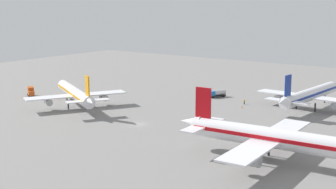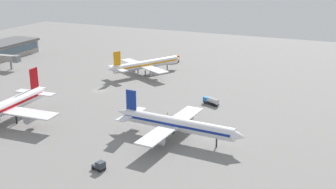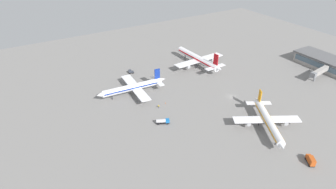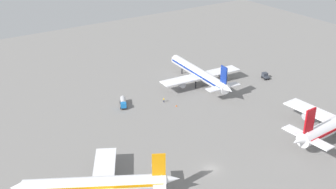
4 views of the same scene
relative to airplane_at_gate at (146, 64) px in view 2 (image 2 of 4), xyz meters
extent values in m
plane|color=gray|center=(29.87, -5.28, -4.34)|extent=(288.00, 288.00, 0.00)
cylinder|color=white|center=(-0.38, 0.21, 0.00)|extent=(30.46, 19.26, 3.62)
cone|color=white|center=(-15.67, 8.80, 0.00)|extent=(4.84, 4.77, 3.44)
cone|color=white|center=(14.91, -8.37, 0.54)|extent=(5.36, 4.74, 2.89)
cube|color=orange|center=(-0.38, 0.21, 0.27)|extent=(29.34, 18.68, 0.65)
cube|color=white|center=(1.05, -0.59, -0.36)|extent=(19.89, 29.83, 0.33)
cylinder|color=#A5A8AD|center=(-3.23, -8.22, -1.63)|extent=(4.70, 3.83, 1.99)
cylinder|color=#A5A8AD|center=(5.34, 7.04, -1.63)|extent=(4.70, 3.83, 1.99)
cube|color=white|center=(12.53, -7.03, 0.36)|extent=(8.69, 12.34, 0.26)
cube|color=orange|center=(12.53, -7.03, 4.71)|extent=(2.94, 1.89, 5.79)
cylinder|color=black|center=(-10.42, 5.85, -3.07)|extent=(0.43, 0.43, 2.53)
cylinder|color=black|center=(0.50, -3.60, -3.07)|extent=(0.43, 0.43, 2.53)
cylinder|color=black|center=(3.33, 1.45, -3.07)|extent=(0.43, 0.43, 2.53)
cone|color=white|center=(52.46, -14.19, 1.43)|extent=(5.51, 3.68, 3.42)
cube|color=white|center=(71.20, -13.25, 0.36)|extent=(8.06, 37.17, 0.38)
cylinder|color=#A5A8AD|center=(70.68, -2.93, -1.14)|extent=(5.16, 2.60, 2.35)
cube|color=white|center=(55.68, -14.03, 1.21)|extent=(4.22, 14.92, 0.31)
cube|color=red|center=(55.68, -14.03, 6.34)|extent=(3.75, 0.65, 6.84)
cylinder|color=black|center=(69.87, -9.90, -2.85)|extent=(0.51, 0.51, 2.99)
cylinder|color=white|center=(60.38, 40.61, 0.16)|extent=(6.06, 34.31, 3.75)
cone|color=white|center=(61.62, 58.76, 0.16)|extent=(3.81, 3.99, 3.57)
cone|color=white|center=(59.15, 22.46, 0.73)|extent=(3.31, 4.89, 3.00)
cube|color=navy|center=(60.38, 40.61, 0.45)|extent=(6.04, 32.95, 0.68)
cube|color=white|center=(60.27, 38.90, -0.21)|extent=(32.72, 7.64, 0.34)
cylinder|color=#A5A8AD|center=(51.21, 39.52, -1.53)|extent=(2.36, 4.57, 2.07)
cylinder|color=#A5A8AD|center=(69.33, 38.29, -1.53)|extent=(2.36, 4.57, 2.07)
cube|color=white|center=(59.34, 25.28, 0.54)|extent=(13.15, 3.93, 0.27)
cube|color=navy|center=(59.34, 25.28, 5.05)|extent=(0.63, 3.30, 6.01)
cylinder|color=black|center=(61.19, 52.53, -3.03)|extent=(0.45, 0.45, 2.63)
cylinder|color=black|center=(57.20, 38.09, -3.03)|extent=(0.45, 0.45, 2.63)
cylinder|color=black|center=(63.20, 37.68, -3.03)|extent=(0.45, 0.45, 2.63)
cube|color=black|center=(-25.13, 2.79, -3.79)|extent=(5.72, 4.68, 0.30)
cube|color=#BF4C19|center=(-23.55, 1.74, -2.84)|extent=(2.55, 2.58, 1.60)
cube|color=#3F596B|center=(-22.87, 1.29, -2.52)|extent=(0.95, 1.37, 0.90)
cube|color=#BF4C19|center=(-25.88, 3.29, -2.34)|extent=(4.22, 3.68, 2.60)
cylinder|color=black|center=(-22.97, 2.50, -3.94)|extent=(0.83, 0.69, 0.80)
cylinder|color=black|center=(-24.02, 0.92, -3.94)|extent=(0.83, 0.69, 0.80)
cylinder|color=black|center=(-26.24, 4.67, -3.94)|extent=(0.83, 0.69, 0.80)
cylinder|color=black|center=(-27.29, 3.08, -3.94)|extent=(0.83, 0.69, 0.80)
cube|color=black|center=(85.32, 30.19, -3.79)|extent=(2.61, 3.56, 0.30)
cube|color=#333842|center=(85.49, 30.87, -2.84)|extent=(2.28, 2.20, 1.60)
cube|color=#3F596B|center=(85.69, 31.65, -2.52)|extent=(1.57, 0.46, 0.90)
cube|color=#333842|center=(85.11, 29.31, -3.39)|extent=(2.18, 1.82, 0.50)
cylinder|color=black|center=(84.67, 31.50, -3.94)|extent=(0.48, 0.85, 0.80)
cylinder|color=black|center=(86.51, 31.05, -3.94)|extent=(0.48, 0.85, 0.80)
cylinder|color=black|center=(84.13, 29.33, -3.94)|extent=(0.48, 0.85, 0.80)
cylinder|color=black|center=(85.98, 28.87, -3.94)|extent=(0.48, 0.85, 0.80)
cube|color=black|center=(27.92, 39.90, -3.79)|extent=(4.41, 6.51, 0.30)
cube|color=#1966B2|center=(26.95, 37.87, -2.84)|extent=(2.49, 2.44, 1.60)
cube|color=#3F596B|center=(26.61, 37.14, -2.52)|extent=(1.48, 0.76, 0.90)
cylinder|color=#B7B7BC|center=(28.30, 40.71, -2.74)|extent=(3.55, 4.84, 1.80)
cylinder|color=black|center=(27.83, 37.50, -3.94)|extent=(0.61, 0.85, 0.80)
cylinder|color=black|center=(26.11, 38.31, -3.94)|extent=(0.61, 0.85, 0.80)
cylinder|color=black|center=(29.72, 41.49, -3.94)|extent=(0.61, 0.85, 0.80)
cylinder|color=black|center=(28.00, 42.30, -3.94)|extent=(0.61, 0.85, 0.80)
cylinder|color=#1E2338|center=(41.03, 34.79, -3.92)|extent=(0.44, 0.44, 0.85)
cylinder|color=yellow|center=(41.03, 34.79, -3.19)|extent=(0.52, 0.52, 0.60)
sphere|color=tan|center=(41.03, 34.79, -2.78)|extent=(0.22, 0.22, 0.22)
cylinder|color=yellow|center=(41.15, 34.99, -3.19)|extent=(0.10, 0.10, 0.54)
cylinder|color=yellow|center=(40.90, 34.58, -3.19)|extent=(0.10, 0.10, 0.54)
cube|color=#9E9993|center=(18.67, -66.14, 0.86)|extent=(4.57, 15.64, 2.80)
cylinder|color=slate|center=(17.97, -60.79, -2.44)|extent=(0.90, 0.90, 3.80)
cube|color=slate|center=(17.54, -57.50, 0.86)|extent=(3.40, 2.78, 3.08)
cone|color=#EA590C|center=(42.78, 29.69, -4.04)|extent=(0.44, 0.44, 0.60)
camera|label=1|loc=(111.71, -104.69, 28.71)|focal=52.37mm
camera|label=2|loc=(164.11, 83.67, 45.16)|focal=45.58mm
camera|label=3|loc=(-68.26, 94.75, 77.58)|focal=30.58mm
camera|label=4|loc=(-30.31, -75.62, 60.63)|focal=45.30mm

